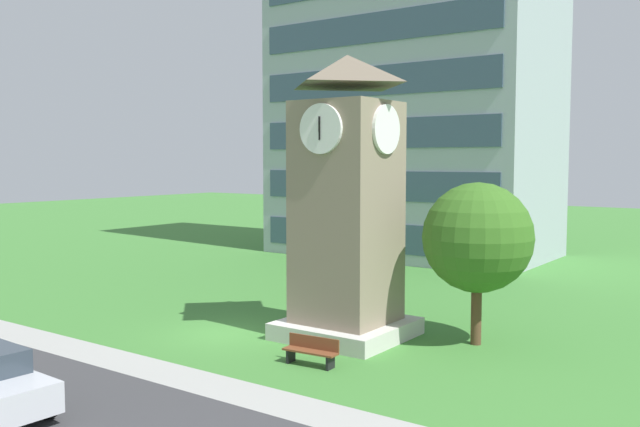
% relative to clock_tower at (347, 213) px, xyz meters
% --- Properties ---
extents(ground_plane, '(160.00, 160.00, 0.00)m').
position_rel_clock_tower_xyz_m(ground_plane, '(-3.79, -2.16, -4.47)').
color(ground_plane, '#3D7A33').
extents(kerb_strip, '(120.00, 1.60, 0.01)m').
position_rel_clock_tower_xyz_m(kerb_strip, '(-3.79, -6.67, -4.47)').
color(kerb_strip, '#9E9E99').
rests_on(kerb_strip, ground).
extents(office_building, '(17.80, 10.37, 28.80)m').
position_rel_clock_tower_xyz_m(office_building, '(-8.61, 21.11, 9.93)').
color(office_building, '#9EA8B2').
rests_on(office_building, ground).
extents(clock_tower, '(4.14, 4.14, 10.04)m').
position_rel_clock_tower_xyz_m(clock_tower, '(0.00, 0.00, 0.00)').
color(clock_tower, gray).
rests_on(clock_tower, ground).
extents(park_bench, '(1.83, 0.63, 0.88)m').
position_rel_clock_tower_xyz_m(park_bench, '(1.00, -3.50, -4.01)').
color(park_bench, brown).
rests_on(park_bench, ground).
extents(tree_by_building, '(3.79, 3.79, 5.61)m').
position_rel_clock_tower_xyz_m(tree_by_building, '(4.19, 1.78, -0.76)').
color(tree_by_building, '#513823').
rests_on(tree_by_building, ground).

